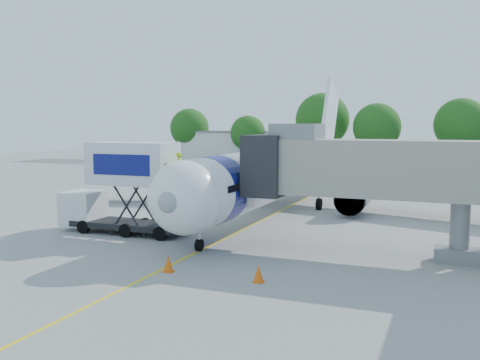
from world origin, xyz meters
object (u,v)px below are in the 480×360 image
at_px(ground_tug, 165,303).
at_px(jet_bridge, 365,169).
at_px(catering_hiloader, 124,188).
at_px(aircraft, 280,173).

bearing_deg(ground_tug, jet_bridge, 50.32).
xyz_separation_m(jet_bridge, catering_hiloader, (-14.25, -0.00, -1.58)).
relative_size(aircraft, jet_bridge, 2.71).
height_order(aircraft, ground_tug, aircraft).
bearing_deg(catering_hiloader, ground_tug, -51.25).
relative_size(catering_hiloader, ground_tug, 2.07).
height_order(aircraft, catering_hiloader, aircraft).
relative_size(jet_bridge, catering_hiloader, 1.64).
relative_size(aircraft, ground_tug, 9.20).
bearing_deg(ground_tug, aircraft, 79.04).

